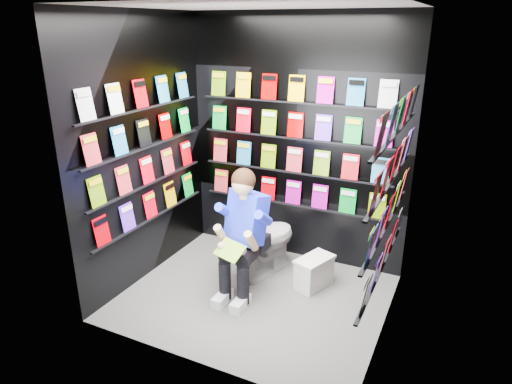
% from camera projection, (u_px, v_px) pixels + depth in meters
% --- Properties ---
extents(floor, '(2.40, 2.40, 0.00)m').
position_uv_depth(floor, '(254.00, 297.00, 4.38)').
color(floor, '#585856').
rests_on(floor, ground).
extents(ceiling, '(2.40, 2.40, 0.00)m').
position_uv_depth(ceiling, '(254.00, 5.00, 3.48)').
color(ceiling, white).
rests_on(ceiling, floor).
extents(wall_back, '(2.40, 0.04, 2.60)m').
position_uv_depth(wall_back, '(296.00, 142.00, 4.77)').
color(wall_back, black).
rests_on(wall_back, floor).
extents(wall_front, '(2.40, 0.04, 2.60)m').
position_uv_depth(wall_front, '(190.00, 207.00, 3.08)').
color(wall_front, black).
rests_on(wall_front, floor).
extents(wall_left, '(0.04, 2.00, 2.60)m').
position_uv_depth(wall_left, '(143.00, 152.00, 4.42)').
color(wall_left, black).
rests_on(wall_left, floor).
extents(wall_right, '(0.04, 2.00, 2.60)m').
position_uv_depth(wall_right, '(397.00, 188.00, 3.44)').
color(wall_right, black).
rests_on(wall_right, floor).
extents(comics_back, '(2.10, 0.06, 1.37)m').
position_uv_depth(comics_back, '(295.00, 142.00, 4.75)').
color(comics_back, '#C2000B').
rests_on(comics_back, wall_back).
extents(comics_left, '(0.06, 1.70, 1.37)m').
position_uv_depth(comics_left, '(145.00, 152.00, 4.40)').
color(comics_left, '#C2000B').
rests_on(comics_left, wall_left).
extents(comics_right, '(0.06, 1.70, 1.37)m').
position_uv_depth(comics_right, '(393.00, 187.00, 3.45)').
color(comics_right, '#C2000B').
rests_on(comics_right, wall_right).
extents(toilet, '(0.63, 0.84, 0.73)m').
position_uv_depth(toilet, '(264.00, 239.00, 4.73)').
color(toilet, white).
rests_on(toilet, floor).
extents(longbox, '(0.33, 0.43, 0.29)m').
position_uv_depth(longbox, '(314.00, 273.00, 4.52)').
color(longbox, white).
rests_on(longbox, floor).
extents(longbox_lid, '(0.35, 0.45, 0.03)m').
position_uv_depth(longbox_lid, '(315.00, 259.00, 4.46)').
color(longbox_lid, white).
rests_on(longbox_lid, longbox).
extents(reader, '(0.70, 0.84, 1.34)m').
position_uv_depth(reader, '(247.00, 218.00, 4.28)').
color(reader, '#1827EA').
rests_on(reader, toilet).
extents(held_comic, '(0.32, 0.24, 0.12)m').
position_uv_depth(held_comic, '(230.00, 250.00, 4.04)').
color(held_comic, green).
rests_on(held_comic, reader).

